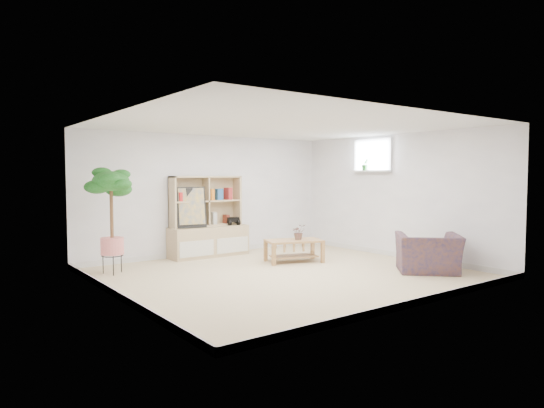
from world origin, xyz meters
TOP-DOWN VIEW (x-y plane):
  - floor at (0.00, 0.00)m, footprint 5.50×5.00m
  - ceiling at (0.00, 0.00)m, footprint 5.50×5.00m
  - walls at (0.00, 0.00)m, footprint 5.51×5.01m
  - baseboard at (0.00, 0.00)m, footprint 5.50×5.00m
  - window at (2.73, 0.60)m, footprint 0.10×0.98m
  - window_sill at (2.67, 0.60)m, footprint 0.14×1.00m
  - storage_unit at (-0.17, 2.24)m, footprint 1.59×0.53m
  - poster at (-0.57, 2.20)m, footprint 0.58×0.24m
  - toy_truck at (0.36, 2.18)m, footprint 0.37×0.29m
  - coffee_table at (0.78, 0.74)m, footprint 1.13×0.84m
  - table_plant at (0.87, 0.71)m, footprint 0.33×0.31m
  - floor_tree at (-2.26, 1.67)m, footprint 0.79×0.79m
  - armchair at (1.95, -1.31)m, footprint 1.30×1.30m
  - sill_plant at (2.67, 0.76)m, footprint 0.14×0.12m

SIDE VIEW (x-z plane):
  - floor at x=0.00m, z-range -0.01..0.01m
  - baseboard at x=0.00m, z-range 0.00..0.10m
  - coffee_table at x=0.78m, z-range 0.00..0.41m
  - armchair at x=1.95m, z-range 0.00..0.73m
  - table_plant at x=0.87m, z-range 0.41..0.70m
  - toy_truck at x=0.36m, z-range 0.59..0.77m
  - storage_unit at x=-0.17m, z-range 0.00..1.59m
  - floor_tree at x=-2.26m, z-range 0.00..1.74m
  - poster at x=-0.57m, z-range 0.59..1.38m
  - walls at x=0.00m, z-range 0.00..2.40m
  - window_sill at x=2.67m, z-range 1.66..1.70m
  - sill_plant at x=2.67m, z-range 1.70..1.95m
  - window at x=2.73m, z-range 1.66..2.34m
  - ceiling at x=0.00m, z-range 2.40..2.40m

